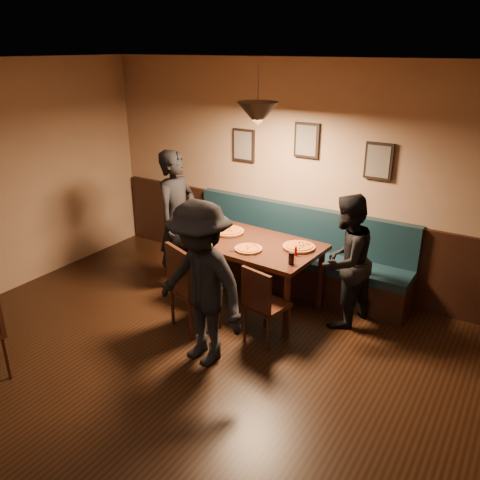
{
  "coord_description": "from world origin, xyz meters",
  "views": [
    {
      "loc": [
        2.48,
        -2.01,
        2.92
      ],
      "look_at": [
        -0.15,
        2.18,
        0.95
      ],
      "focal_mm": 36.71,
      "sensor_mm": 36.0,
      "label": 1
    }
  ],
  "objects": [
    {
      "name": "tabasco_bottle",
      "position": [
        0.39,
        2.46,
        0.85
      ],
      "size": [
        0.04,
        0.04,
        0.12
      ],
      "primitive_type": "cylinder",
      "rotation": [
        0.0,
        0.0,
        -0.43
      ],
      "color": "#A50605",
      "rests_on": "dining_table"
    },
    {
      "name": "pendant_lamp",
      "position": [
        -0.15,
        2.53,
        2.25
      ],
      "size": [
        0.44,
        0.44,
        0.25
      ],
      "primitive_type": "cone",
      "rotation": [
        3.14,
        0.0,
        0.0
      ],
      "color": "black",
      "rests_on": "ceiling"
    },
    {
      "name": "pizza_b",
      "position": [
        -0.12,
        2.32,
        0.81
      ],
      "size": [
        0.37,
        0.37,
        0.04
      ],
      "primitive_type": "cylinder",
      "rotation": [
        0.0,
        0.0,
        -0.21
      ],
      "color": "orange",
      "rests_on": "dining_table"
    },
    {
      "name": "napkin_b",
      "position": [
        -0.66,
        2.24,
        0.79
      ],
      "size": [
        0.2,
        0.2,
        0.01
      ],
      "primitive_type": "cube",
      "rotation": [
        0.0,
        0.0,
        -0.29
      ],
      "color": "#207A28",
      "rests_on": "dining_table"
    },
    {
      "name": "diner_front",
      "position": [
        -0.03,
        1.29,
        0.82
      ],
      "size": [
        1.16,
        0.81,
        1.65
      ],
      "primitive_type": "imported",
      "rotation": [
        0.0,
        0.0,
        -0.2
      ],
      "color": "black",
      "rests_on": "floor"
    },
    {
      "name": "cutlery_set",
      "position": [
        -0.15,
        2.2,
        0.79
      ],
      "size": [
        0.2,
        0.08,
        0.0
      ],
      "primitive_type": "cube",
      "rotation": [
        0.0,
        0.0,
        1.88
      ],
      "color": "#B8B8BD",
      "rests_on": "dining_table"
    },
    {
      "name": "pizza_c",
      "position": [
        0.34,
        2.66,
        0.81
      ],
      "size": [
        0.45,
        0.45,
        0.04
      ],
      "primitive_type": "cylinder",
      "rotation": [
        0.0,
        0.0,
        -0.25
      ],
      "color": "gold",
      "rests_on": "dining_table"
    },
    {
      "name": "floor",
      "position": [
        0.0,
        0.0,
        0.0
      ],
      "size": [
        7.0,
        7.0,
        0.0
      ],
      "primitive_type": "plane",
      "color": "black",
      "rests_on": "ground"
    },
    {
      "name": "diner_right",
      "position": [
        0.88,
        2.69,
        0.75
      ],
      "size": [
        0.71,
        0.83,
        1.5
      ],
      "primitive_type": "imported",
      "rotation": [
        0.0,
        0.0,
        -1.79
      ],
      "color": "black",
      "rests_on": "floor"
    },
    {
      "name": "wall_back",
      "position": [
        0.0,
        3.5,
        1.4
      ],
      "size": [
        6.0,
        0.0,
        6.0
      ],
      "primitive_type": "plane",
      "rotation": [
        1.57,
        0.0,
        0.0
      ],
      "color": "#8C704F",
      "rests_on": "ground"
    },
    {
      "name": "booth_bench",
      "position": [
        0.0,
        3.2,
        0.5
      ],
      "size": [
        3.0,
        0.6,
        1.0
      ],
      "primitive_type": null,
      "color": "#0F232D",
      "rests_on": "ground"
    },
    {
      "name": "pizza_a",
      "position": [
        -0.61,
        2.65,
        0.81
      ],
      "size": [
        0.49,
        0.49,
        0.04
      ],
      "primitive_type": "cylinder",
      "rotation": [
        0.0,
        0.0,
        -0.32
      ],
      "color": "orange",
      "rests_on": "dining_table"
    },
    {
      "name": "ceiling",
      "position": [
        0.0,
        0.0,
        2.8
      ],
      "size": [
        7.0,
        7.0,
        0.0
      ],
      "primitive_type": "plane",
      "rotation": [
        3.14,
        0.0,
        0.0
      ],
      "color": "silver",
      "rests_on": "ground"
    },
    {
      "name": "diner_left",
      "position": [
        -1.25,
        2.47,
        0.88
      ],
      "size": [
        0.45,
        0.66,
        1.77
      ],
      "primitive_type": "imported",
      "rotation": [
        0.0,
        0.0,
        1.61
      ],
      "color": "black",
      "rests_on": "floor"
    },
    {
      "name": "chair_near_left",
      "position": [
        -0.45,
        1.74,
        0.5
      ],
      "size": [
        0.57,
        0.57,
        0.99
      ],
      "primitive_type": null,
      "rotation": [
        0.0,
        0.0,
        -0.37
      ],
      "color": "black",
      "rests_on": "floor"
    },
    {
      "name": "picture_right",
      "position": [
        0.9,
        3.47,
        1.7
      ],
      "size": [
        0.32,
        0.04,
        0.42
      ],
      "primitive_type": "cube",
      "color": "black",
      "rests_on": "wall_back"
    },
    {
      "name": "picture_center",
      "position": [
        0.0,
        3.47,
        1.85
      ],
      "size": [
        0.32,
        0.04,
        0.42
      ],
      "primitive_type": "cube",
      "color": "black",
      "rests_on": "wall_back"
    },
    {
      "name": "napkin_a",
      "position": [
        -0.71,
        2.78,
        0.79
      ],
      "size": [
        0.17,
        0.17,
        0.01
      ],
      "primitive_type": "cube",
      "rotation": [
        0.0,
        0.0,
        -0.02
      ],
      "color": "#1C691E",
      "rests_on": "dining_table"
    },
    {
      "name": "wainscot",
      "position": [
        0.0,
        3.47,
        0.5
      ],
      "size": [
        5.88,
        0.06,
        1.0
      ],
      "primitive_type": "cube",
      "color": "black",
      "rests_on": "ground"
    },
    {
      "name": "dining_table",
      "position": [
        -0.15,
        2.53,
        0.39
      ],
      "size": [
        1.52,
        1.03,
        0.79
      ],
      "primitive_type": "cube",
      "rotation": [
        0.0,
        0.0,
        -0.06
      ],
      "color": "black",
      "rests_on": "floor"
    },
    {
      "name": "picture_left",
      "position": [
        -0.9,
        3.47,
        1.7
      ],
      "size": [
        0.32,
        0.04,
        0.42
      ],
      "primitive_type": "cube",
      "color": "black",
      "rests_on": "wall_back"
    },
    {
      "name": "soda_glass",
      "position": [
        0.45,
        2.24,
        0.86
      ],
      "size": [
        0.08,
        0.08,
        0.13
      ],
      "primitive_type": "cylinder",
      "rotation": [
        0.0,
        0.0,
        0.41
      ],
      "color": "black",
      "rests_on": "dining_table"
    },
    {
      "name": "chair_near_right",
      "position": [
        0.34,
        1.93,
        0.43
      ],
      "size": [
        0.45,
        0.45,
        0.86
      ],
      "primitive_type": null,
      "rotation": [
        0.0,
        0.0,
        -0.2
      ],
      "color": "black",
      "rests_on": "floor"
    }
  ]
}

